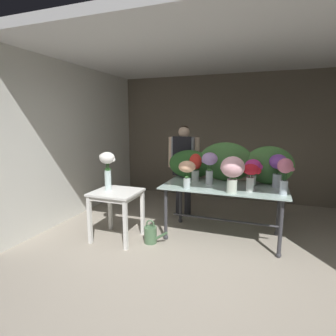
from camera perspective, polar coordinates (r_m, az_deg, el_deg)
The scene contains 19 objects.
ground_plane at distance 4.63m, azimuth 8.51°, elevation -12.12°, with size 8.12×8.12×0.00m, color #9E9384.
wall_back at distance 6.12m, azimuth 12.38°, elevation 6.29°, with size 4.94×0.12×2.72m, color #706656.
wall_left at distance 5.36m, azimuth -17.99°, elevation 5.51°, with size 0.12×3.81×2.72m, color silver.
ceiling_slab at distance 4.41m, azimuth 9.54°, elevation 23.54°, with size 5.06×3.81×0.12m, color silver.
display_table_glass at distance 4.04m, azimuth 11.79°, elevation -5.42°, with size 1.76×0.92×0.81m.
side_table_white at distance 4.00m, azimuth -10.92°, elevation -6.29°, with size 0.65×0.62×0.73m.
florist at distance 4.83m, azimuth 3.34°, elevation 1.43°, with size 0.58×0.24×1.65m.
foliage_backdrop at distance 4.28m, azimuth 12.64°, elevation 0.92°, with size 1.92×0.31×0.61m.
vase_lilac_dahlias at distance 4.02m, azimuth 8.82°, elevation 0.97°, with size 0.24×0.23×0.48m.
vase_blush_freesia at distance 3.57m, azimuth 13.54°, elevation -0.40°, with size 0.31×0.31×0.49m.
vase_rosy_stock at distance 3.70m, azimuth 23.62°, elevation -0.76°, with size 0.21×0.19×0.47m.
vase_peach_snapdragons at distance 3.73m, azimuth 4.07°, elevation -0.37°, with size 0.24×0.24×0.39m.
vase_scarlet_roses at distance 4.20m, azimuth 5.89°, elevation 0.53°, with size 0.19×0.19×0.43m.
vase_fuchsia_tulips at distance 4.01m, azimuth 13.69°, elevation -0.02°, with size 0.23×0.20×0.40m.
vase_magenta_anemones at distance 4.07m, azimuth 17.65°, elevation -0.11°, with size 0.25×0.23×0.39m.
vase_crimson_carnations at distance 3.74m, azimuth 17.24°, elevation -1.16°, with size 0.24×0.21×0.37m.
vase_violet_ranunculus at distance 4.07m, azimuth 22.30°, elevation 0.35°, with size 0.24×0.24×0.48m.
vase_white_roses_tall at distance 3.96m, azimuth -12.77°, elevation 0.62°, with size 0.25×0.22×0.57m.
watering_can at distance 3.98m, azimuth -3.68°, elevation -13.92°, with size 0.35×0.18×0.34m.
Camera 1 is at (0.83, -2.36, 1.75)m, focal length 28.62 mm.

